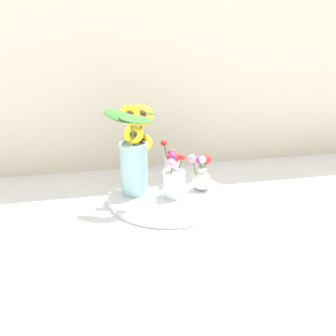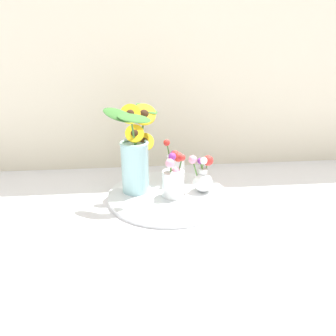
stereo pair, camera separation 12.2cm
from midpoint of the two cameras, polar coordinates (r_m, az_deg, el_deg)
ground_plane at (r=1.17m, az=4.87°, el=-7.78°), size 6.00×6.00×0.00m
wall_back at (r=1.53m, az=2.10°, el=26.20°), size 3.60×0.06×1.40m
serving_tray at (r=1.27m, az=2.77°, el=-4.89°), size 0.46×0.46×0.02m
mason_jar_sunflowers at (r=1.23m, az=-2.88°, el=1.77°), size 0.22×0.25×0.35m
vase_small_center at (r=1.22m, az=3.79°, el=-2.36°), size 0.09×0.08×0.17m
vase_bulb_right at (r=1.27m, az=8.79°, el=-1.61°), size 0.10×0.08×0.15m
vase_small_back at (r=1.33m, az=3.91°, el=0.29°), size 0.09×0.09×0.18m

